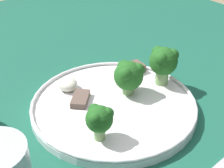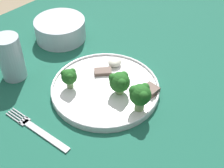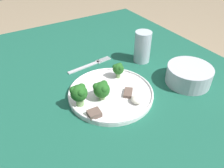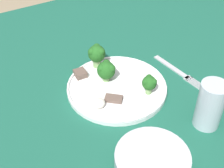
# 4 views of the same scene
# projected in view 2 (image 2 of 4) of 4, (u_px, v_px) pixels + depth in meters

# --- Properties ---
(table) EXTENTS (1.38, 1.13, 0.71)m
(table) POSITION_uv_depth(u_px,v_px,m) (121.00, 118.00, 0.83)
(table) COLOR #195642
(table) RESTS_ON ground_plane
(dinner_plate) EXTENTS (0.27, 0.27, 0.02)m
(dinner_plate) POSITION_uv_depth(u_px,v_px,m) (105.00, 88.00, 0.78)
(dinner_plate) COLOR white
(dinner_plate) RESTS_ON table
(fork) EXTENTS (0.04, 0.19, 0.00)m
(fork) POSITION_uv_depth(u_px,v_px,m) (37.00, 130.00, 0.69)
(fork) COLOR #B2B2B7
(fork) RESTS_ON table
(cream_bowl) EXTENTS (0.15, 0.15, 0.06)m
(cream_bowl) POSITION_uv_depth(u_px,v_px,m) (60.00, 30.00, 0.94)
(cream_bowl) COLOR #B7BCC6
(cream_bowl) RESTS_ON table
(drinking_glass) EXTENTS (0.06, 0.06, 0.12)m
(drinking_glass) POSITION_uv_depth(u_px,v_px,m) (11.00, 60.00, 0.80)
(drinking_glass) COLOR #B2C1CC
(drinking_glass) RESTS_ON table
(broccoli_floret_near_rim_left) EXTENTS (0.04, 0.04, 0.05)m
(broccoli_floret_near_rim_left) POSITION_uv_depth(u_px,v_px,m) (69.00, 77.00, 0.76)
(broccoli_floret_near_rim_left) COLOR #7FA866
(broccoli_floret_near_rim_left) RESTS_ON dinner_plate
(broccoli_floret_center_left) EXTENTS (0.05, 0.05, 0.06)m
(broccoli_floret_center_left) POSITION_uv_depth(u_px,v_px,m) (119.00, 82.00, 0.74)
(broccoli_floret_center_left) COLOR #7FA866
(broccoli_floret_center_left) RESTS_ON dinner_plate
(broccoli_floret_back_left) EXTENTS (0.05, 0.05, 0.07)m
(broccoli_floret_back_left) POSITION_uv_depth(u_px,v_px,m) (140.00, 95.00, 0.70)
(broccoli_floret_back_left) COLOR #7FA866
(broccoli_floret_back_left) RESTS_ON dinner_plate
(meat_slice_front_slice) EXTENTS (0.05, 0.05, 0.01)m
(meat_slice_front_slice) POSITION_uv_depth(u_px,v_px,m) (103.00, 72.00, 0.82)
(meat_slice_front_slice) COLOR brown
(meat_slice_front_slice) RESTS_ON dinner_plate
(meat_slice_middle_slice) EXTENTS (0.03, 0.04, 0.02)m
(meat_slice_middle_slice) POSITION_uv_depth(u_px,v_px,m) (151.00, 90.00, 0.76)
(meat_slice_middle_slice) COLOR brown
(meat_slice_middle_slice) RESTS_ON dinner_plate
(sauce_dollop) EXTENTS (0.04, 0.03, 0.02)m
(sauce_dollop) POSITION_uv_depth(u_px,v_px,m) (115.00, 62.00, 0.84)
(sauce_dollop) COLOR silver
(sauce_dollop) RESTS_ON dinner_plate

